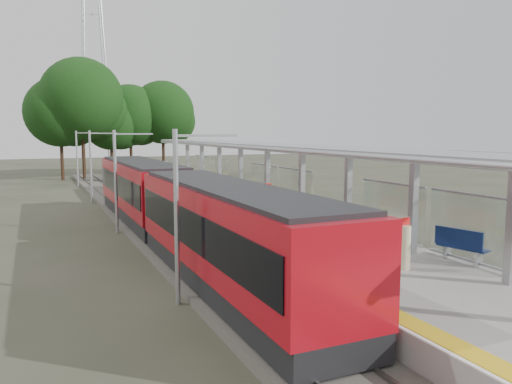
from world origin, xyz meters
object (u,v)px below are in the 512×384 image
train (173,204)px  bench_far (255,191)px  bench_near (461,245)px  info_pillar_far (268,199)px  litter_bin (301,218)px  bench_mid (230,189)px  info_pillar_near (404,247)px

train → bench_far: size_ratio=17.81×
bench_near → info_pillar_far: bearing=81.6°
train → bench_near: bearing=-54.5°
bench_near → train: bearing=111.1°
bench_near → litter_bin: size_ratio=2.15×
train → bench_mid: train is taller
info_pillar_near → bench_near: bearing=-8.0°
bench_near → litter_bin: bearing=89.1°
bench_mid → bench_far: bench_far is taller
train → litter_bin: 5.86m
train → litter_bin: (5.29, -2.43, -0.65)m
train → bench_near: size_ratio=15.85×
info_pillar_near → litter_bin: bearing=80.5°
train → bench_mid: size_ratio=18.32×
train → litter_bin: bearing=-24.6°
info_pillar_near → info_pillar_far: size_ratio=1.06×
bench_near → bench_mid: 18.59m
bench_far → info_pillar_far: size_ratio=0.99×
info_pillar_far → bench_far: bearing=81.0°
bench_far → litter_bin: bench_far is taller
train → info_pillar_far: (5.82, 2.13, -0.37)m
train → info_pillar_near: size_ratio=16.63×
train → info_pillar_near: train is taller
bench_mid → info_pillar_near: bearing=-89.8°
bench_near → litter_bin: 7.74m
bench_near → info_pillar_far: (-1.28, 12.08, 0.08)m
info_pillar_far → litter_bin: bearing=-90.2°
train → litter_bin: train is taller
info_pillar_near → bench_far: bearing=76.4°
bench_near → info_pillar_near: info_pillar_near is taller
info_pillar_near → litter_bin: (0.48, 7.43, -0.31)m
bench_mid → info_pillar_near: 18.53m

